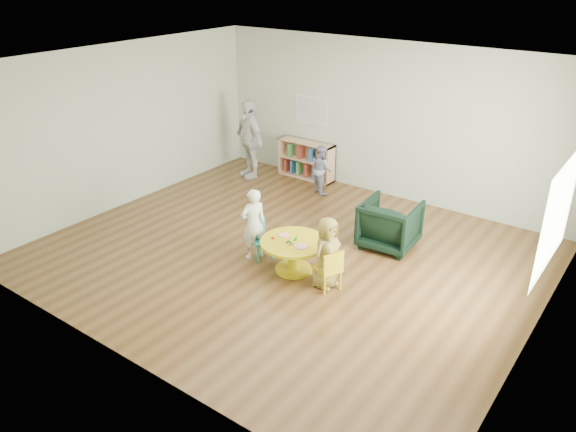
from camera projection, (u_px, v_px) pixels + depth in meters
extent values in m
plane|color=#56381B|center=(287.00, 254.00, 8.45)|extent=(7.00, 7.00, 0.00)
cube|color=silver|center=(287.00, 69.00, 7.29)|extent=(7.00, 6.00, 0.10)
cube|color=#B0C0A4|center=(386.00, 120.00, 10.05)|extent=(7.00, 0.10, 2.80)
cube|color=#B0C0A4|center=(112.00, 248.00, 5.66)|extent=(7.00, 0.10, 2.80)
cube|color=#B0C0A4|center=(124.00, 126.00, 9.73)|extent=(0.10, 6.00, 2.80)
cube|color=#B0C0A4|center=(551.00, 232.00, 5.98)|extent=(0.10, 6.00, 2.80)
cube|color=white|center=(558.00, 214.00, 6.17)|extent=(0.02, 1.60, 1.30)
cylinder|color=gold|center=(294.00, 257.00, 7.92)|extent=(0.17, 0.17, 0.43)
cylinder|color=gold|center=(293.00, 269.00, 8.00)|extent=(0.52, 0.52, 0.04)
cylinder|color=gold|center=(294.00, 242.00, 7.82)|extent=(0.94, 0.94, 0.04)
cylinder|color=pink|center=(284.00, 235.00, 7.96)|extent=(0.15, 0.15, 0.02)
cylinder|color=pink|center=(301.00, 247.00, 7.65)|extent=(0.17, 0.17, 0.02)
cylinder|color=gold|center=(292.00, 240.00, 7.80)|extent=(0.06, 0.13, 0.04)
cylinder|color=#116229|center=(287.00, 242.00, 7.75)|extent=(0.03, 0.05, 0.02)
cylinder|color=#116229|center=(296.00, 238.00, 7.86)|extent=(0.03, 0.05, 0.02)
cube|color=red|center=(273.00, 238.00, 7.88)|extent=(0.07, 0.07, 0.02)
cube|color=orange|center=(290.00, 244.00, 7.70)|extent=(0.07, 0.07, 0.02)
cube|color=blue|center=(291.00, 244.00, 7.72)|extent=(0.06, 0.06, 0.02)
cube|color=#116229|center=(295.00, 239.00, 7.84)|extent=(0.07, 0.06, 0.02)
cube|color=teal|center=(261.00, 240.00, 8.25)|extent=(0.39, 0.39, 0.04)
cube|color=teal|center=(256.00, 227.00, 8.28)|extent=(0.13, 0.30, 0.26)
cylinder|color=teal|center=(264.00, 244.00, 8.47)|extent=(0.04, 0.04, 0.26)
cylinder|color=teal|center=(250.00, 248.00, 8.34)|extent=(0.04, 0.04, 0.26)
cylinder|color=teal|center=(272.00, 250.00, 8.28)|extent=(0.04, 0.04, 0.26)
cylinder|color=teal|center=(258.00, 255.00, 8.16)|extent=(0.04, 0.04, 0.26)
cube|color=gold|center=(327.00, 268.00, 7.48)|extent=(0.41, 0.41, 0.04)
cube|color=gold|center=(334.00, 263.00, 7.31)|extent=(0.15, 0.30, 0.27)
cylinder|color=gold|center=(324.00, 285.00, 7.39)|extent=(0.04, 0.04, 0.27)
cylinder|color=gold|center=(340.00, 280.00, 7.51)|extent=(0.04, 0.04, 0.27)
cylinder|color=gold|center=(314.00, 277.00, 7.59)|extent=(0.04, 0.04, 0.27)
cylinder|color=gold|center=(330.00, 272.00, 7.70)|extent=(0.04, 0.04, 0.27)
cube|color=tan|center=(283.00, 154.00, 11.53)|extent=(0.03, 0.30, 0.75)
cube|color=tan|center=(331.00, 166.00, 10.90)|extent=(0.03, 0.30, 0.75)
cube|color=tan|center=(306.00, 177.00, 11.37)|extent=(1.20, 0.30, 0.03)
cube|color=tan|center=(306.00, 142.00, 11.06)|extent=(1.20, 0.30, 0.03)
cube|color=tan|center=(306.00, 160.00, 11.22)|extent=(1.14, 0.28, 0.03)
cube|color=tan|center=(310.00, 158.00, 11.32)|extent=(1.20, 0.02, 0.75)
cube|color=#A7402C|center=(287.00, 165.00, 11.52)|extent=(0.04, 0.18, 0.26)
cube|color=#2F65A4|center=(293.00, 166.00, 11.44)|extent=(0.04, 0.18, 0.26)
cube|color=#50AD5E|center=(299.00, 168.00, 11.36)|extent=(0.04, 0.18, 0.26)
cube|color=#A7402C|center=(307.00, 170.00, 11.26)|extent=(0.04, 0.18, 0.26)
cube|color=#2F65A4|center=(316.00, 172.00, 11.15)|extent=(0.04, 0.18, 0.26)
cube|color=#50AD5E|center=(291.00, 150.00, 11.32)|extent=(0.04, 0.18, 0.26)
cube|color=#A7402C|center=(302.00, 152.00, 11.19)|extent=(0.04, 0.18, 0.26)
cube|color=#2F65A4|center=(312.00, 154.00, 11.06)|extent=(0.04, 0.18, 0.26)
cube|color=#50AD5E|center=(320.00, 156.00, 10.95)|extent=(0.04, 0.18, 0.26)
cube|color=white|center=(311.00, 110.00, 10.92)|extent=(0.74, 0.01, 0.54)
cube|color=#FF3A35|center=(311.00, 110.00, 10.91)|extent=(0.70, 0.00, 0.50)
imported|color=black|center=(390.00, 224.00, 8.52)|extent=(0.85, 0.88, 0.75)
imported|color=white|center=(253.00, 224.00, 8.14)|extent=(0.40, 0.47, 1.09)
imported|color=yellow|center=(327.00, 253.00, 7.43)|extent=(0.38, 0.53, 1.01)
imported|color=#1C2148|center=(321.00, 169.00, 10.47)|extent=(0.56, 0.51, 0.92)
imported|color=silver|center=(249.00, 139.00, 11.10)|extent=(1.00, 0.70, 1.58)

